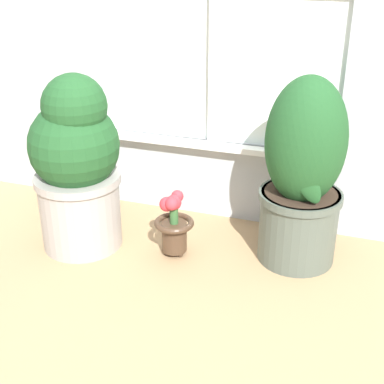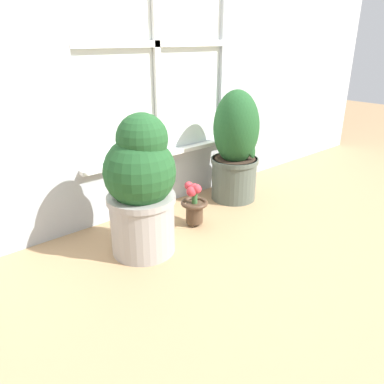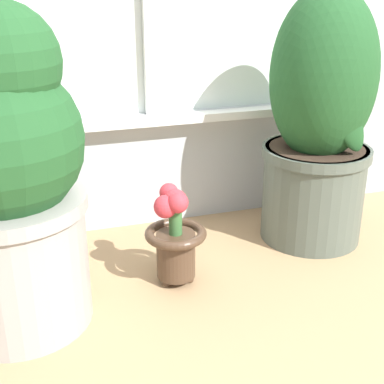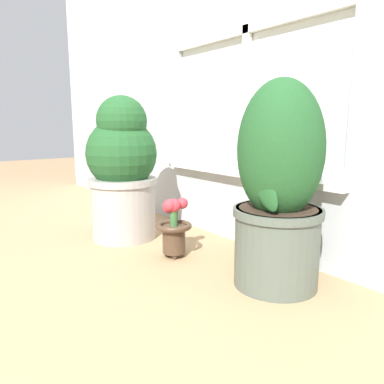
{
  "view_description": "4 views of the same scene",
  "coord_description": "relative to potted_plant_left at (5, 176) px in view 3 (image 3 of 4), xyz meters",
  "views": [
    {
      "loc": [
        0.61,
        -1.35,
        1.12
      ],
      "look_at": [
        0.04,
        0.31,
        0.28
      ],
      "focal_mm": 50.0,
      "sensor_mm": 36.0,
      "label": 1
    },
    {
      "loc": [
        -1.29,
        -1.13,
        0.99
      ],
      "look_at": [
        -0.06,
        0.31,
        0.21
      ],
      "focal_mm": 35.0,
      "sensor_mm": 36.0,
      "label": 2
    },
    {
      "loc": [
        -0.36,
        -0.82,
        0.73
      ],
      "look_at": [
        0.02,
        0.38,
        0.21
      ],
      "focal_mm": 50.0,
      "sensor_mm": 36.0,
      "label": 3
    },
    {
      "loc": [
        1.23,
        -0.54,
        0.56
      ],
      "look_at": [
        0.01,
        0.38,
        0.28
      ],
      "focal_mm": 35.0,
      "sensor_mm": 36.0,
      "label": 4
    }
  ],
  "objects": [
    {
      "name": "ground_plane",
      "position": [
        0.41,
        -0.27,
        -0.35
      ],
      "size": [
        10.0,
        10.0,
        0.0
      ],
      "primitive_type": "plane",
      "color": "tan"
    },
    {
      "name": "potted_plant_left",
      "position": [
        0.0,
        0.0,
        0.0
      ],
      "size": [
        0.34,
        0.34,
        0.69
      ],
      "color": "#9E9993",
      "rests_on": "ground_plane"
    },
    {
      "name": "potted_plant_right",
      "position": [
        0.82,
        0.17,
        -0.0
      ],
      "size": [
        0.31,
        0.31,
        0.71
      ],
      "color": "#4C564C",
      "rests_on": "ground_plane"
    },
    {
      "name": "flower_vase",
      "position": [
        0.37,
        0.05,
        -0.22
      ],
      "size": [
        0.15,
        0.15,
        0.25
      ],
      "color": "#473323",
      "rests_on": "ground_plane"
    }
  ]
}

